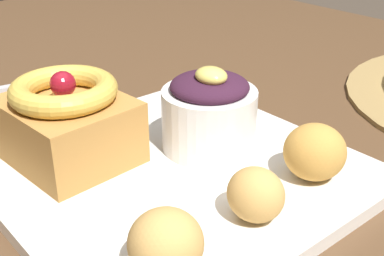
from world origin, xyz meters
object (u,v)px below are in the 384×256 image
Objects in this scene: berry_ramekin at (209,112)px; fritter_front at (315,152)px; spoon at (18,86)px; front_plate at (173,172)px; cake_slice at (67,121)px; fritter_middle at (166,243)px; fritter_back at (256,194)px.

fritter_front is (0.09, 0.03, -0.01)m from berry_ramekin.
front_plate is at bearing -79.50° from spoon.
cake_slice is 0.84× the size of spoon.
fritter_middle reaches higher than front_plate.
front_plate is 2.54× the size of cake_slice.
spoon is (-0.36, -0.09, -0.03)m from fritter_front.
fritter_middle is 0.08m from fritter_back.
cake_slice is 2.22× the size of fritter_front.
cake_slice reaches higher than fritter_middle.
berry_ramekin is at bearing 59.41° from cake_slice.
fritter_back is (-0.00, 0.08, -0.00)m from fritter_middle.
front_plate is 0.10m from cake_slice.
cake_slice is 0.20m from fritter_front.
cake_slice is at bearing 171.89° from fritter_middle.
berry_ramekin is 1.79× the size of fritter_middle.
fritter_front is 1.18× the size of fritter_back.
front_plate is 6.62× the size of fritter_back.
berry_ramekin is 0.11m from fritter_back.
fritter_front is 0.38× the size of spoon.
fritter_back is at bearing 19.71° from cake_slice.
cake_slice reaches higher than front_plate.
fritter_back reaches higher than spoon.
spoon is (-0.27, -0.01, -0.00)m from front_plate.
fritter_middle is 0.36× the size of spoon.
fritter_middle is at bearing -51.00° from berry_ramekin.
spoon is at bearing 170.06° from fritter_middle.
berry_ramekin is (-0.01, 0.04, 0.04)m from front_plate.
berry_ramekin is 0.09m from fritter_front.
fritter_back is (0.09, -0.00, 0.02)m from front_plate.
front_plate reaches higher than spoon.
spoon is at bearing -176.91° from front_plate.
fritter_back is 0.32× the size of spoon.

